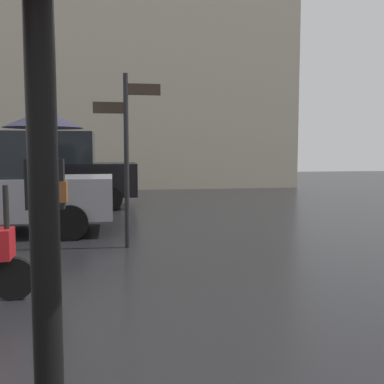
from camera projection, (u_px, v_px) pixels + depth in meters
The scene contains 4 objects.
pedestrian_with_umbrella at pixel (44, 147), 5.98m from camera, with size 1.02×1.02×2.12m.
parked_car_right at pixel (57, 170), 12.60m from camera, with size 4.22×1.99×2.10m.
street_signpost at pixel (127, 143), 7.38m from camera, with size 1.08×0.08×2.83m.
building_block at pixel (112, 16), 18.80m from camera, with size 15.55×2.28×14.24m, color #B2A893.
Camera 1 is at (-0.09, -2.37, 1.60)m, focal length 42.69 mm.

